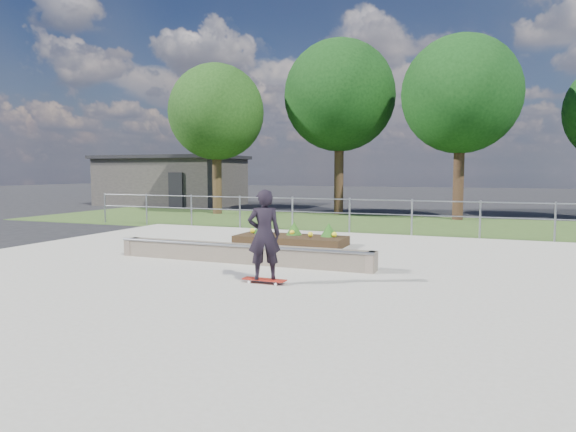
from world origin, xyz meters
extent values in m
plane|color=black|center=(0.00, 0.00, 0.00)|extent=(120.00, 120.00, 0.00)
cube|color=#2E461C|center=(0.00, 11.00, 0.01)|extent=(30.00, 8.00, 0.02)
cube|color=#9A9688|center=(0.00, 0.00, 0.03)|extent=(15.00, 15.00, 0.06)
cylinder|color=gray|center=(-10.00, 7.50, 0.60)|extent=(0.06, 0.06, 1.20)
cylinder|color=gray|center=(-8.00, 7.50, 0.60)|extent=(0.06, 0.06, 1.20)
cylinder|color=gray|center=(-6.00, 7.50, 0.60)|extent=(0.06, 0.06, 1.20)
cylinder|color=gray|center=(-4.00, 7.50, 0.60)|extent=(0.06, 0.06, 1.20)
cylinder|color=#96999E|center=(-2.00, 7.50, 0.60)|extent=(0.06, 0.06, 1.20)
cylinder|color=gray|center=(0.00, 7.50, 0.60)|extent=(0.06, 0.06, 1.20)
cylinder|color=#919499|center=(2.00, 7.50, 0.60)|extent=(0.06, 0.06, 1.20)
cylinder|color=gray|center=(4.00, 7.50, 0.60)|extent=(0.06, 0.06, 1.20)
cylinder|color=gray|center=(6.00, 7.50, 0.60)|extent=(0.06, 0.06, 1.20)
cylinder|color=gray|center=(0.00, 7.50, 1.15)|extent=(20.00, 0.04, 0.04)
cylinder|color=gray|center=(0.00, 7.50, 0.70)|extent=(20.00, 0.04, 0.04)
cube|color=#2E2C29|center=(-14.00, 18.00, 1.40)|extent=(8.00, 5.00, 2.80)
cube|color=black|center=(-14.00, 18.00, 2.90)|extent=(8.40, 5.40, 0.20)
cube|color=black|center=(-12.00, 15.45, 1.00)|extent=(0.90, 0.10, 2.00)
cylinder|color=#322214|center=(-8.00, 13.00, 1.46)|extent=(0.44, 0.44, 2.93)
sphere|color=black|center=(-8.00, 13.00, 4.88)|extent=(4.55, 4.55, 4.55)
cylinder|color=#322014|center=(-2.50, 15.00, 1.69)|extent=(0.44, 0.44, 3.38)
sphere|color=black|center=(-2.50, 15.00, 5.62)|extent=(5.25, 5.25, 5.25)
cylinder|color=black|center=(3.00, 14.00, 1.57)|extent=(0.44, 0.44, 3.15)
sphere|color=black|center=(3.00, 14.00, 5.25)|extent=(4.90, 4.90, 4.90)
cube|color=brown|center=(-0.81, 1.24, 0.26)|extent=(6.00, 0.40, 0.40)
cylinder|color=gray|center=(-0.81, 1.04, 0.46)|extent=(6.00, 0.06, 0.06)
cube|color=brown|center=(-3.71, 1.24, 0.26)|extent=(0.15, 0.42, 0.40)
cube|color=#67584C|center=(2.09, 1.24, 0.26)|extent=(0.15, 0.42, 0.40)
cube|color=black|center=(-0.76, 4.16, 0.18)|extent=(3.00, 1.20, 0.25)
sphere|color=yellow|center=(-1.96, 4.26, 0.39)|extent=(0.14, 0.14, 0.14)
sphere|color=yellow|center=(-1.36, 4.06, 0.39)|extent=(0.14, 0.14, 0.14)
sphere|color=yellow|center=(-0.76, 4.26, 0.39)|extent=(0.14, 0.14, 0.14)
sphere|color=yellow|center=(-0.16, 4.06, 0.39)|extent=(0.14, 0.14, 0.14)
sphere|color=yellow|center=(0.44, 4.26, 0.39)|extent=(0.14, 0.14, 0.14)
cone|color=#1C4C15|center=(-1.76, 4.41, 0.49)|extent=(0.44, 0.44, 0.36)
cone|color=#1F4914|center=(-0.76, 4.41, 0.49)|extent=(0.44, 0.44, 0.36)
cone|color=#1B4814|center=(0.24, 4.41, 0.49)|extent=(0.44, 0.44, 0.36)
cylinder|color=white|center=(0.28, -0.60, 0.09)|extent=(0.05, 0.03, 0.05)
cylinder|color=white|center=(0.28, -0.42, 0.09)|extent=(0.05, 0.03, 0.05)
cylinder|color=silver|center=(0.80, -0.60, 0.09)|extent=(0.05, 0.03, 0.05)
cylinder|color=white|center=(0.80, -0.42, 0.09)|extent=(0.05, 0.03, 0.05)
cylinder|color=#96969B|center=(0.28, -0.51, 0.11)|extent=(0.02, 0.18, 0.02)
cylinder|color=#9E9EA4|center=(0.80, -0.51, 0.11)|extent=(0.02, 0.18, 0.02)
cube|color=maroon|center=(0.54, -0.51, 0.13)|extent=(0.80, 0.21, 0.02)
imported|color=black|center=(0.54, -0.51, 0.94)|extent=(0.70, 0.61, 1.60)
camera|label=1|loc=(4.24, -8.76, 2.06)|focal=32.00mm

